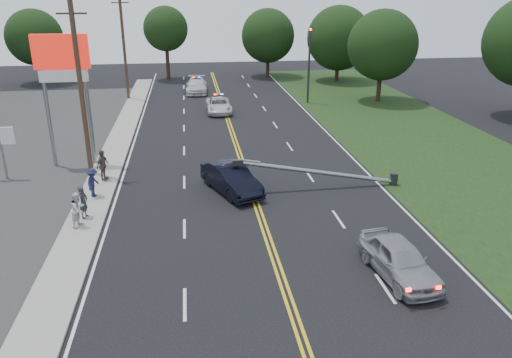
{
  "coord_description": "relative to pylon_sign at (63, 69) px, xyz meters",
  "views": [
    {
      "loc": [
        -3.21,
        -17.08,
        10.45
      ],
      "look_at": [
        -0.12,
        5.56,
        1.7
      ],
      "focal_mm": 35.0,
      "sensor_mm": 36.0,
      "label": 1
    }
  ],
  "objects": [
    {
      "name": "tree_8",
      "position": [
        25.14,
        27.65,
        -1.02
      ],
      "size": [
        7.48,
        7.48,
        8.72
      ],
      "color": "black",
      "rests_on": "ground"
    },
    {
      "name": "utility_pole_mid",
      "position": [
        1.3,
        -2.0,
        -0.91
      ],
      "size": [
        1.6,
        0.28,
        10.0
      ],
      "color": "#382619",
      "rests_on": "ground"
    },
    {
      "name": "sidewalk",
      "position": [
        2.1,
        -4.0,
        -5.94
      ],
      "size": [
        1.8,
        70.0,
        0.12
      ],
      "primitive_type": "cube",
      "color": "gray",
      "rests_on": "ground"
    },
    {
      "name": "fallen_streetlight",
      "position": [
        14.69,
        -6.0,
        -5.08
      ],
      "size": [
        9.36,
        0.44,
        1.91
      ],
      "color": "#2D2D30",
      "rests_on": "ground"
    },
    {
      "name": "grass_verge",
      "position": [
        24.0,
        -4.0,
        -5.99
      ],
      "size": [
        12.0,
        80.0,
        0.01
      ],
      "primitive_type": "cube",
      "color": "black",
      "rests_on": "ground"
    },
    {
      "name": "pylon_sign",
      "position": [
        0.0,
        0.0,
        0.0
      ],
      "size": [
        3.2,
        0.35,
        8.0
      ],
      "color": "gray",
      "rests_on": "ground"
    },
    {
      "name": "traffic_signal",
      "position": [
        18.8,
        16.0,
        -1.79
      ],
      "size": [
        0.28,
        0.41,
        7.05
      ],
      "color": "#2D2D30",
      "rests_on": "ground"
    },
    {
      "name": "bystander_b",
      "position": [
        2.01,
        -9.27,
        -5.05
      ],
      "size": [
        0.9,
        0.99,
        1.66
      ],
      "primitive_type": "imported",
      "rotation": [
        0.0,
        0.0,
        1.16
      ],
      "color": "silver",
      "rests_on": "sidewalk"
    },
    {
      "name": "emergency_a",
      "position": [
        9.93,
        13.04,
        -5.36
      ],
      "size": [
        2.17,
        4.63,
        1.28
      ],
      "primitive_type": "imported",
      "rotation": [
        0.0,
        0.0,
        0.01
      ],
      "color": "silver",
      "rests_on": "ground"
    },
    {
      "name": "waiting_sedan",
      "position": [
        15.0,
        -15.23,
        -5.26
      ],
      "size": [
        2.26,
        4.49,
        1.47
      ],
      "primitive_type": "imported",
      "rotation": [
        0.0,
        0.0,
        0.13
      ],
      "color": "#999CA1",
      "rests_on": "ground"
    },
    {
      "name": "bystander_c",
      "position": [
        2.08,
        -5.72,
        -5.1
      ],
      "size": [
        0.83,
        1.13,
        1.56
      ],
      "primitive_type": "imported",
      "rotation": [
        0.0,
        0.0,
        1.3
      ],
      "color": "#1A2042",
      "rests_on": "sidewalk"
    },
    {
      "name": "tree_5",
      "position": [
        -9.89,
        30.87,
        -0.79
      ],
      "size": [
        6.34,
        6.34,
        8.38
      ],
      "color": "black",
      "rests_on": "ground"
    },
    {
      "name": "crashed_sedan",
      "position": [
        9.37,
        -5.81,
        -5.23
      ],
      "size": [
        3.29,
        4.93,
        1.54
      ],
      "primitive_type": "imported",
      "rotation": [
        0.0,
        0.0,
        0.39
      ],
      "color": "black",
      "rests_on": "ground"
    },
    {
      "name": "tree_7",
      "position": [
        17.37,
        32.0,
        -1.02
      ],
      "size": [
        6.55,
        6.55,
        8.26
      ],
      "color": "black",
      "rests_on": "ground"
    },
    {
      "name": "bystander_a",
      "position": [
        2.06,
        -8.35,
        -5.08
      ],
      "size": [
        0.54,
        0.67,
        1.59
      ],
      "primitive_type": "imported",
      "rotation": [
        0.0,
        0.0,
        1.26
      ],
      "color": "#292A31",
      "rests_on": "sidewalk"
    },
    {
      "name": "centerline_yellow",
      "position": [
        10.5,
        -4.0,
        -5.99
      ],
      "size": [
        0.36,
        80.0,
        0.0
      ],
      "primitive_type": "cube",
      "color": "gold",
      "rests_on": "ground"
    },
    {
      "name": "ground",
      "position": [
        10.5,
        -14.0,
        -6.0
      ],
      "size": [
        120.0,
        120.0,
        0.0
      ],
      "primitive_type": "plane",
      "color": "black",
      "rests_on": "ground"
    },
    {
      "name": "bystander_d",
      "position": [
        2.23,
        -3.28,
        -4.99
      ],
      "size": [
        0.83,
        1.13,
        1.78
      ],
      "primitive_type": "imported",
      "rotation": [
        0.0,
        0.0,
        1.14
      ],
      "color": "#5D4E4A",
      "rests_on": "sidewalk"
    },
    {
      "name": "emergency_b",
      "position": [
        8.2,
        22.48,
        -5.23
      ],
      "size": [
        2.35,
        5.34,
        1.52
      ],
      "primitive_type": "imported",
      "rotation": [
        0.0,
        0.0,
        -0.04
      ],
      "color": "silver",
      "rests_on": "ground"
    },
    {
      "name": "tree_6",
      "position": [
        4.97,
        31.39,
        -0.03
      ],
      "size": [
        5.25,
        5.25,
        8.6
      ],
      "color": "black",
      "rests_on": "ground"
    },
    {
      "name": "small_sign",
      "position": [
        -3.5,
        -2.0,
        -3.66
      ],
      "size": [
        1.6,
        0.14,
        3.1
      ],
      "color": "gray",
      "rests_on": "ground"
    },
    {
      "name": "tree_9",
      "position": [
        25.87,
        15.75,
        -0.6
      ],
      "size": [
        6.65,
        6.65,
        8.73
      ],
      "color": "black",
      "rests_on": "ground"
    },
    {
      "name": "utility_pole_far",
      "position": [
        1.3,
        20.0,
        -0.91
      ],
      "size": [
        1.6,
        0.28,
        10.0
      ],
      "color": "#382619",
      "rests_on": "ground"
    }
  ]
}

